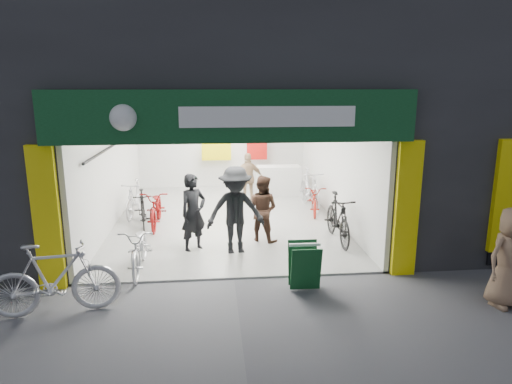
{
  "coord_description": "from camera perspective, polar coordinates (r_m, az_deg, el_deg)",
  "views": [
    {
      "loc": [
        -0.38,
        -7.98,
        3.57
      ],
      "look_at": [
        0.56,
        1.5,
        1.33
      ],
      "focal_mm": 32.0,
      "sensor_mm": 36.0,
      "label": 1
    }
  ],
  "objects": [
    {
      "name": "ground",
      "position": [
        8.75,
        -2.75,
        -10.88
      ],
      "size": [
        60.0,
        60.0,
        0.0
      ],
      "primitive_type": "plane",
      "color": "#56565B",
      "rests_on": "ground"
    },
    {
      "name": "building",
      "position": [
        13.05,
        0.01,
        16.49
      ],
      "size": [
        17.0,
        10.27,
        8.0
      ],
      "color": "#232326",
      "rests_on": "ground"
    },
    {
      "name": "bike_left_front",
      "position": [
        9.23,
        -14.29,
        -6.8
      ],
      "size": [
        0.67,
        1.82,
        0.95
      ],
      "primitive_type": "imported",
      "rotation": [
        0.0,
        0.0,
        0.02
      ],
      "color": "silver",
      "rests_on": "ground"
    },
    {
      "name": "bike_left_midfront",
      "position": [
        12.09,
        -14.01,
        -2.06
      ],
      "size": [
        0.69,
        1.6,
        0.93
      ],
      "primitive_type": "imported",
      "rotation": [
        0.0,
        0.0,
        0.17
      ],
      "color": "black",
      "rests_on": "ground"
    },
    {
      "name": "bike_left_midback",
      "position": [
        11.96,
        -12.31,
        -1.94
      ],
      "size": [
        0.69,
        1.93,
        1.01
      ],
      "primitive_type": "imported",
      "rotation": [
        0.0,
        0.0,
        0.01
      ],
      "color": "maroon",
      "rests_on": "ground"
    },
    {
      "name": "bike_left_back",
      "position": [
        13.03,
        -14.87,
        -0.79
      ],
      "size": [
        0.71,
        1.76,
        1.03
      ],
      "primitive_type": "imported",
      "rotation": [
        0.0,
        0.0,
        -0.13
      ],
      "color": "#BCBCC1",
      "rests_on": "ground"
    },
    {
      "name": "bike_right_front",
      "position": [
        10.69,
        10.2,
        -3.29
      ],
      "size": [
        0.54,
        1.9,
        1.14
      ],
      "primitive_type": "imported",
      "rotation": [
        0.0,
        0.0,
        -0.0
      ],
      "color": "black",
      "rests_on": "ground"
    },
    {
      "name": "bike_right_mid",
      "position": [
        12.98,
        7.32,
        -0.9
      ],
      "size": [
        0.85,
        1.7,
        0.86
      ],
      "primitive_type": "imported",
      "rotation": [
        0.0,
        0.0,
        -0.18
      ],
      "color": "maroon",
      "rests_on": "ground"
    },
    {
      "name": "bike_right_back",
      "position": [
        13.55,
        6.74,
        0.43
      ],
      "size": [
        0.7,
        2.0,
        1.18
      ],
      "primitive_type": "imported",
      "rotation": [
        0.0,
        0.0,
        0.07
      ],
      "color": "#BBBCC1",
      "rests_on": "ground"
    },
    {
      "name": "parked_bike",
      "position": [
        7.96,
        -23.86,
        -9.9
      ],
      "size": [
        2.05,
        0.86,
        1.2
      ],
      "primitive_type": "imported",
      "rotation": [
        0.0,
        0.0,
        1.73
      ],
      "color": "silver",
      "rests_on": "ground"
    },
    {
      "name": "customer_a",
      "position": [
        9.98,
        -7.84,
        -2.64
      ],
      "size": [
        0.75,
        0.71,
        1.73
      ],
      "primitive_type": "imported",
      "rotation": [
        0.0,
        0.0,
        0.65
      ],
      "color": "black",
      "rests_on": "ground"
    },
    {
      "name": "customer_b",
      "position": [
        10.52,
        0.76,
        -2.13
      ],
      "size": [
        0.96,
        0.9,
        1.57
      ],
      "primitive_type": "imported",
      "rotation": [
        0.0,
        0.0,
        2.61
      ],
      "color": "#3E271C",
      "rests_on": "ground"
    },
    {
      "name": "customer_c",
      "position": [
        9.72,
        -2.58,
        -2.37
      ],
      "size": [
        1.31,
        0.85,
        1.92
      ],
      "primitive_type": "imported",
      "rotation": [
        0.0,
        0.0,
        0.11
      ],
      "color": "black",
      "rests_on": "ground"
    },
    {
      "name": "customer_d",
      "position": [
        14.03,
        -0.96,
        1.74
      ],
      "size": [
        0.94,
        0.44,
        1.55
      ],
      "primitive_type": "imported",
      "rotation": [
        0.0,
        0.0,
        3.21
      ],
      "color": "#9A7B59",
      "rests_on": "ground"
    },
    {
      "name": "pedestrian_near",
      "position": [
        8.55,
        29.16,
        -7.16
      ],
      "size": [
        0.9,
        0.67,
        1.68
      ],
      "primitive_type": "imported",
      "rotation": [
        0.0,
        0.0,
        0.17
      ],
      "color": "#8D6C52",
      "rests_on": "ground"
    },
    {
      "name": "sandwich_board",
      "position": [
        8.26,
        6.06,
        -9.02
      ],
      "size": [
        0.56,
        0.56,
        0.82
      ],
      "rotation": [
        0.0,
        0.0,
        -0.02
      ],
      "color": "#10411D",
      "rests_on": "ground"
    }
  ]
}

